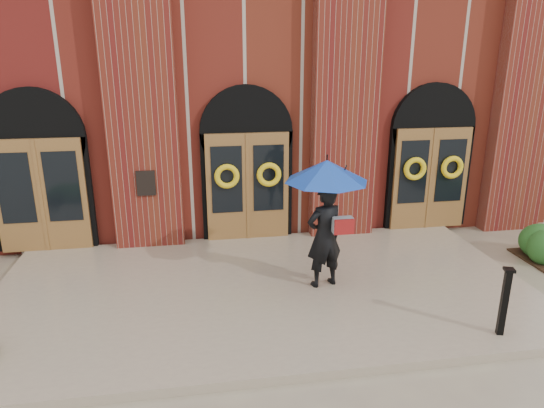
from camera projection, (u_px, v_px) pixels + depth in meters
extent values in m
plane|color=gray|center=(265.00, 297.00, 9.04)|extent=(90.00, 90.00, 0.00)
cube|color=gray|center=(264.00, 290.00, 9.16)|extent=(10.00, 5.30, 0.15)
cube|color=#5F2214|center=(226.00, 78.00, 16.36)|extent=(16.00, 12.00, 7.00)
cube|color=black|center=(146.00, 183.00, 10.52)|extent=(0.40, 0.05, 0.55)
cube|color=#5F2214|center=(140.00, 95.00, 10.20)|extent=(1.50, 0.45, 7.00)
cube|color=#5F2214|center=(346.00, 92.00, 10.89)|extent=(1.50, 0.45, 7.00)
cube|color=#5F2214|center=(526.00, 90.00, 11.59)|extent=(1.50, 0.45, 7.00)
cube|color=#905C2F|center=(41.00, 196.00, 10.48)|extent=(1.90, 0.10, 2.50)
cylinder|color=black|center=(34.00, 137.00, 10.23)|extent=(2.10, 0.22, 2.10)
cube|color=#905C2F|center=(248.00, 187.00, 11.17)|extent=(1.90, 0.10, 2.50)
cylinder|color=black|center=(246.00, 132.00, 10.92)|extent=(2.10, 0.22, 2.10)
cube|color=#905C2F|center=(430.00, 179.00, 11.86)|extent=(1.90, 0.10, 2.50)
cylinder|color=black|center=(433.00, 127.00, 11.62)|extent=(2.10, 0.22, 2.10)
torus|color=yellow|center=(227.00, 176.00, 10.89)|extent=(0.57, 0.13, 0.57)
torus|color=yellow|center=(269.00, 175.00, 11.04)|extent=(0.57, 0.13, 0.57)
torus|color=yellow|center=(415.00, 169.00, 11.59)|extent=(0.57, 0.13, 0.57)
torus|color=yellow|center=(452.00, 167.00, 11.73)|extent=(0.57, 0.13, 0.57)
imported|color=black|center=(324.00, 236.00, 8.93)|extent=(0.81, 0.64, 1.97)
cone|color=#153EA3|center=(327.00, 171.00, 8.55)|extent=(1.86, 1.86, 0.39)
cylinder|color=black|center=(329.00, 200.00, 8.67)|extent=(0.02, 0.02, 0.65)
cube|color=#9D9FA2|center=(343.00, 225.00, 8.75)|extent=(0.40, 0.27, 0.29)
cube|color=maroon|center=(344.00, 227.00, 8.65)|extent=(0.36, 0.12, 0.29)
cube|color=black|center=(504.00, 303.00, 7.46)|extent=(0.12, 0.12, 1.08)
cube|color=black|center=(509.00, 270.00, 7.29)|extent=(0.19, 0.19, 0.04)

